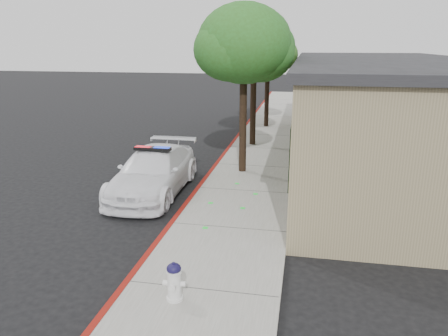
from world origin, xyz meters
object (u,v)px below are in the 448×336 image
street_tree_near (244,47)px  street_tree_mid (255,42)px  fire_hydrant (174,281)px  police_car (154,172)px  street_tree_far (269,51)px  clapboard_building (381,109)px

street_tree_near → street_tree_mid: (-0.17, 4.56, 0.20)m
fire_hydrant → police_car: bearing=108.5°
street_tree_far → fire_hydrant: bearing=-90.2°
police_car → street_tree_near: bearing=44.1°
fire_hydrant → street_tree_mid: size_ratio=0.12×
police_car → street_tree_far: 12.69m
clapboard_building → street_tree_near: street_tree_near is taller
fire_hydrant → street_tree_near: size_ratio=0.13×
street_tree_mid → street_tree_far: bearing=87.4°
street_tree_near → street_tree_far: size_ratio=1.08×
fire_hydrant → street_tree_far: bearing=85.2°
street_tree_mid → street_tree_far: size_ratio=1.12×
street_tree_near → street_tree_mid: bearing=92.1°
street_tree_far → clapboard_building: bearing=-45.5°
street_tree_mid → street_tree_far: 4.74m
police_car → street_tree_mid: 8.63m
street_tree_mid → street_tree_far: street_tree_mid is taller
fire_hydrant → street_tree_far: 18.34m
fire_hydrant → clapboard_building: bearing=61.7°
clapboard_building → street_tree_far: (-5.40, 5.49, 2.26)m
street_tree_near → street_tree_mid: 4.57m
street_tree_mid → fire_hydrant: bearing=-89.4°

